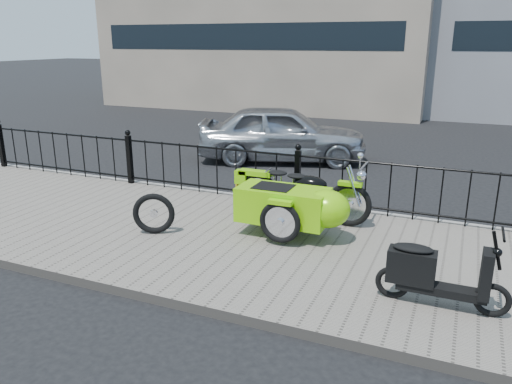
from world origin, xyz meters
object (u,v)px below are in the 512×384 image
at_px(spare_tire, 154,214).
at_px(sedan_car, 282,133).
at_px(motorcycle_sidecar, 298,203).
at_px(scooter, 433,274).

bearing_deg(spare_tire, sedan_car, 90.62).
bearing_deg(spare_tire, motorcycle_sidecar, 22.95).
height_order(scooter, spare_tire, scooter).
xyz_separation_m(scooter, spare_tire, (-3.93, 0.59, -0.05)).
height_order(motorcycle_sidecar, spare_tire, motorcycle_sidecar).
distance_m(motorcycle_sidecar, sedan_car, 5.17).
bearing_deg(sedan_car, spare_tire, 161.76).
bearing_deg(scooter, sedan_car, 122.89).
xyz_separation_m(motorcycle_sidecar, scooter, (1.99, -1.41, -0.11)).
bearing_deg(spare_tire, scooter, -8.47).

